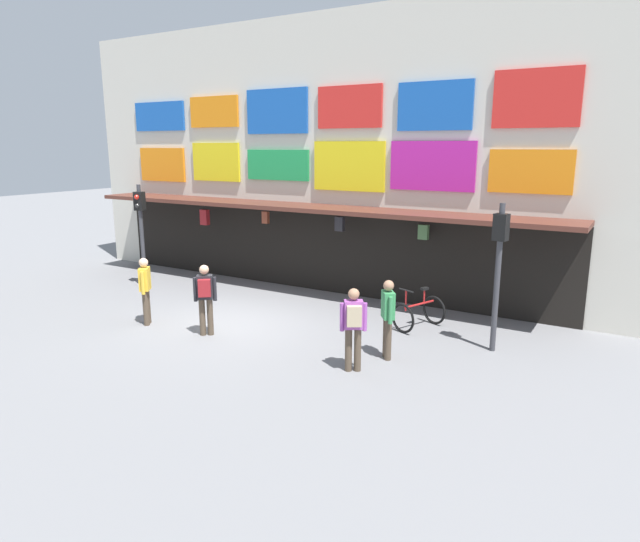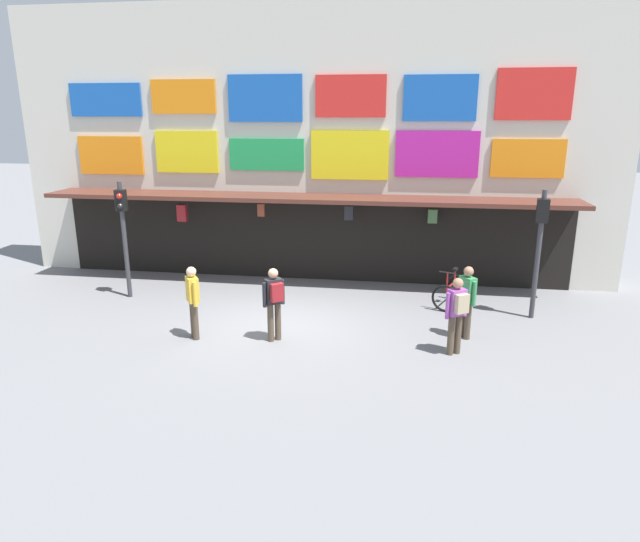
# 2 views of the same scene
# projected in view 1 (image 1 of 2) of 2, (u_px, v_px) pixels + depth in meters

# --- Properties ---
(ground_plane) EXTENTS (80.00, 80.00, 0.00)m
(ground_plane) POSITION_uv_depth(u_px,v_px,m) (230.00, 324.00, 13.84)
(ground_plane) COLOR slate
(shopfront) EXTENTS (18.00, 2.60, 8.00)m
(shopfront) POSITION_uv_depth(u_px,v_px,m) (322.00, 158.00, 16.79)
(shopfront) COLOR beige
(shopfront) RESTS_ON ground
(traffic_light_near) EXTENTS (0.33, 0.35, 3.20)m
(traffic_light_near) POSITION_uv_depth(u_px,v_px,m) (141.00, 220.00, 16.89)
(traffic_light_near) COLOR #38383D
(traffic_light_near) RESTS_ON ground
(traffic_light_far) EXTENTS (0.31, 0.34, 3.20)m
(traffic_light_far) POSITION_uv_depth(u_px,v_px,m) (499.00, 254.00, 11.57)
(traffic_light_far) COLOR #38383D
(traffic_light_far) RESTS_ON ground
(bicycle_parked) EXTENTS (1.10, 1.34, 1.05)m
(bicycle_parked) POSITION_uv_depth(u_px,v_px,m) (419.00, 313.00, 13.40)
(bicycle_parked) COLOR black
(bicycle_parked) RESTS_ON ground
(pedestrian_in_purple) EXTENTS (0.48, 0.47, 1.68)m
(pedestrian_in_purple) POSITION_uv_depth(u_px,v_px,m) (353.00, 324.00, 10.71)
(pedestrian_in_purple) COLOR brown
(pedestrian_in_purple) RESTS_ON ground
(pedestrian_in_yellow) EXTENTS (0.39, 0.45, 1.68)m
(pedestrian_in_yellow) POSITION_uv_depth(u_px,v_px,m) (145.00, 287.00, 13.59)
(pedestrian_in_yellow) COLOR brown
(pedestrian_in_yellow) RESTS_ON ground
(pedestrian_in_black) EXTENTS (0.39, 0.44, 1.68)m
(pedestrian_in_black) POSITION_uv_depth(u_px,v_px,m) (388.00, 315.00, 11.39)
(pedestrian_in_black) COLOR brown
(pedestrian_in_black) RESTS_ON ground
(pedestrian_in_red) EXTENTS (0.48, 0.47, 1.68)m
(pedestrian_in_red) POSITION_uv_depth(u_px,v_px,m) (205.00, 295.00, 12.78)
(pedestrian_in_red) COLOR brown
(pedestrian_in_red) RESTS_ON ground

